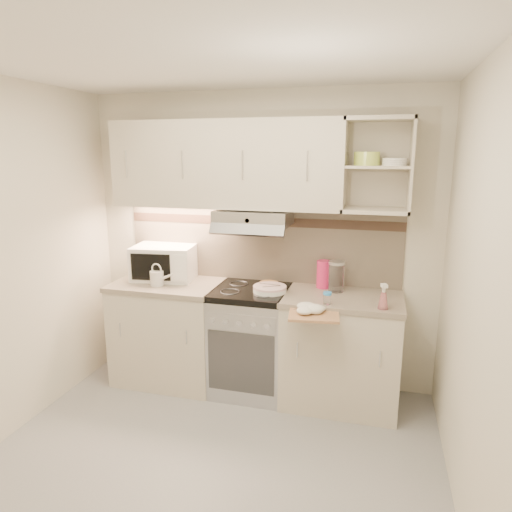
# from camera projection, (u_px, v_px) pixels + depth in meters

# --- Properties ---
(ground) EXTENTS (3.00, 3.00, 0.00)m
(ground) POSITION_uv_depth(u_px,v_px,m) (204.00, 473.00, 2.91)
(ground) COLOR gray
(ground) RESTS_ON ground
(room_shell) EXTENTS (3.04, 2.84, 2.52)m
(room_shell) POSITION_uv_depth(u_px,v_px,m) (219.00, 212.00, 2.89)
(room_shell) COLOR beige
(room_shell) RESTS_ON ground
(base_cabinet_left) EXTENTS (0.90, 0.60, 0.86)m
(base_cabinet_left) POSITION_uv_depth(u_px,v_px,m) (170.00, 333.00, 4.04)
(base_cabinet_left) COLOR beige
(base_cabinet_left) RESTS_ON ground
(worktop_left) EXTENTS (0.92, 0.62, 0.04)m
(worktop_left) POSITION_uv_depth(u_px,v_px,m) (167.00, 285.00, 3.94)
(worktop_left) COLOR gray
(worktop_left) RESTS_ON base_cabinet_left
(base_cabinet_right) EXTENTS (0.90, 0.60, 0.86)m
(base_cabinet_right) POSITION_uv_depth(u_px,v_px,m) (341.00, 352.00, 3.66)
(base_cabinet_right) COLOR beige
(base_cabinet_right) RESTS_ON ground
(worktop_right) EXTENTS (0.92, 0.62, 0.04)m
(worktop_right) POSITION_uv_depth(u_px,v_px,m) (343.00, 299.00, 3.56)
(worktop_right) COLOR gray
(worktop_right) RESTS_ON base_cabinet_right
(electric_range) EXTENTS (0.60, 0.60, 0.90)m
(electric_range) POSITION_uv_depth(u_px,v_px,m) (251.00, 340.00, 3.84)
(electric_range) COLOR #B7B7BC
(electric_range) RESTS_ON ground
(microwave) EXTENTS (0.57, 0.45, 0.30)m
(microwave) POSITION_uv_depth(u_px,v_px,m) (165.00, 262.00, 4.03)
(microwave) COLOR white
(microwave) RESTS_ON worktop_left
(watering_can) EXTENTS (0.22, 0.11, 0.19)m
(watering_can) POSITION_uv_depth(u_px,v_px,m) (158.00, 277.00, 3.84)
(watering_can) COLOR silver
(watering_can) RESTS_ON worktop_left
(plate_stack) EXTENTS (0.27, 0.27, 0.06)m
(plate_stack) POSITION_uv_depth(u_px,v_px,m) (270.00, 289.00, 3.66)
(plate_stack) COLOR white
(plate_stack) RESTS_ON electric_range
(bread_loaf) EXTENTS (0.16, 0.16, 0.04)m
(bread_loaf) POSITION_uv_depth(u_px,v_px,m) (269.00, 285.00, 3.80)
(bread_loaf) COLOR olive
(bread_loaf) RESTS_ON electric_range
(pink_pitcher) EXTENTS (0.12, 0.11, 0.23)m
(pink_pitcher) POSITION_uv_depth(u_px,v_px,m) (324.00, 274.00, 3.76)
(pink_pitcher) COLOR #DC225E
(pink_pitcher) RESTS_ON worktop_right
(glass_jar) EXTENTS (0.13, 0.13, 0.25)m
(glass_jar) POSITION_uv_depth(u_px,v_px,m) (336.00, 276.00, 3.65)
(glass_jar) COLOR white
(glass_jar) RESTS_ON worktop_right
(spice_jar) EXTENTS (0.06, 0.06, 0.09)m
(spice_jar) POSITION_uv_depth(u_px,v_px,m) (327.00, 298.00, 3.36)
(spice_jar) COLOR silver
(spice_jar) RESTS_ON worktop_right
(spray_bottle) EXTENTS (0.08, 0.08, 0.20)m
(spray_bottle) POSITION_uv_depth(u_px,v_px,m) (383.00, 298.00, 3.25)
(spray_bottle) COLOR pink
(spray_bottle) RESTS_ON worktop_right
(cutting_board) EXTENTS (0.39, 0.36, 0.02)m
(cutting_board) POSITION_uv_depth(u_px,v_px,m) (314.00, 314.00, 3.25)
(cutting_board) COLOR #A8674A
(cutting_board) RESTS_ON base_cabinet_right
(dish_towel) EXTENTS (0.28, 0.25, 0.07)m
(dish_towel) POSITION_uv_depth(u_px,v_px,m) (315.00, 309.00, 3.24)
(dish_towel) COLOR beige
(dish_towel) RESTS_ON cutting_board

